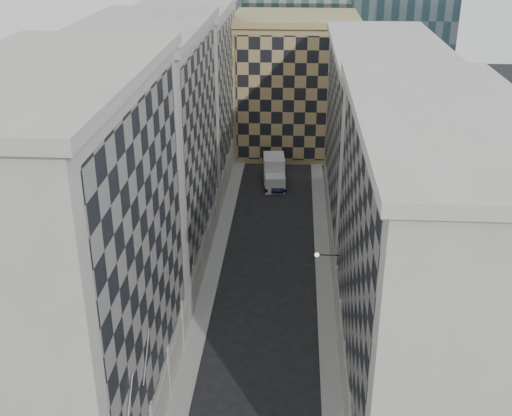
% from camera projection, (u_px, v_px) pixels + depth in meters
% --- Properties ---
extents(sidewalk_west, '(1.50, 100.00, 0.15)m').
position_uv_depth(sidewalk_west, '(211.00, 279.00, 59.56)').
color(sidewalk_west, gray).
rests_on(sidewalk_west, ground).
extents(sidewalk_east, '(1.50, 100.00, 0.15)m').
position_uv_depth(sidewalk_east, '(324.00, 282.00, 58.96)').
color(sidewalk_east, gray).
rests_on(sidewalk_east, ground).
extents(bldg_left_a, '(10.80, 22.80, 23.70)m').
position_uv_depth(bldg_left_a, '(69.00, 269.00, 37.76)').
color(bldg_left_a, '#A69F95').
rests_on(bldg_left_a, ground).
extents(bldg_left_b, '(10.80, 22.80, 22.70)m').
position_uv_depth(bldg_left_b, '(150.00, 152.00, 57.96)').
color(bldg_left_b, gray).
rests_on(bldg_left_b, ground).
extents(bldg_left_c, '(10.80, 22.80, 21.70)m').
position_uv_depth(bldg_left_c, '(188.00, 96.00, 78.16)').
color(bldg_left_c, '#A69F95').
rests_on(bldg_left_c, ground).
extents(bldg_right_a, '(10.80, 26.80, 20.70)m').
position_uv_depth(bldg_right_a, '(428.00, 269.00, 40.77)').
color(bldg_right_a, '#B3B0A4').
rests_on(bldg_right_a, ground).
extents(bldg_right_b, '(10.80, 28.80, 19.70)m').
position_uv_depth(bldg_right_b, '(380.00, 141.00, 65.50)').
color(bldg_right_b, '#B3B0A4').
rests_on(bldg_right_b, ground).
extents(tan_block, '(16.80, 14.80, 18.80)m').
position_uv_depth(tan_block, '(295.00, 84.00, 89.72)').
color(tan_block, tan).
rests_on(tan_block, ground).
extents(flagpoles_left, '(0.10, 6.33, 2.33)m').
position_uv_depth(flagpoles_left, '(138.00, 380.00, 34.51)').
color(flagpoles_left, gray).
rests_on(flagpoles_left, ground).
extents(bracket_lamp, '(1.98, 0.36, 0.36)m').
position_uv_depth(bracket_lamp, '(319.00, 255.00, 51.02)').
color(bracket_lamp, black).
rests_on(bracket_lamp, ground).
extents(box_truck, '(3.06, 6.47, 3.44)m').
position_uv_depth(box_truck, '(274.00, 173.00, 80.32)').
color(box_truck, silver).
rests_on(box_truck, ground).
extents(dark_car, '(1.73, 4.46, 1.45)m').
position_uv_depth(dark_car, '(277.00, 183.00, 79.26)').
color(dark_car, black).
rests_on(dark_car, ground).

